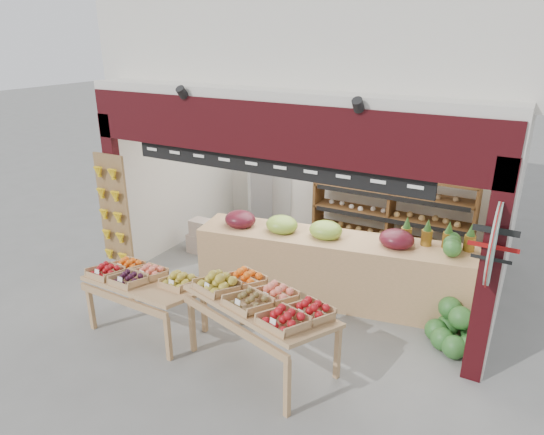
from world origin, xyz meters
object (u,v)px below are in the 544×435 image
Objects in this scene: display_table_right at (262,302)px; back_shelving at (392,194)px; display_table_left at (140,279)px; cardboard_stack at (212,242)px; mid_counter at (330,266)px; refrigerator at (269,190)px; watermelon_pile at (454,331)px.

back_shelving is at bearing 83.78° from display_table_right.
back_shelving is at bearing 60.59° from display_table_left.
back_shelving is 3.32m from cardboard_stack.
cardboard_stack is 0.63× the size of display_table_left.
cardboard_stack is at bearing 170.11° from mid_counter.
refrigerator reaches higher than cardboard_stack.
back_shelving is 2.11m from mid_counter.
watermelon_pile is at bearing 23.03° from display_table_left.
cardboard_stack reaches higher than watermelon_pile.
mid_counter is (-0.31, -2.01, -0.59)m from back_shelving.
refrigerator is at bearing 118.07° from display_table_right.
mid_counter is 2.73m from display_table_left.
back_shelving reaches higher than display_table_left.
back_shelving is 2.53m from refrigerator.
cardboard_stack is at bearing 136.10° from display_table_right.
cardboard_stack is at bearing -91.30° from refrigerator.
display_table_right is 2.56m from watermelon_pile.
display_table_left is 0.78× the size of display_table_right.
display_table_right is at bearing -93.48° from mid_counter.
back_shelving reaches higher than display_table_right.
display_table_right is at bearing 3.04° from display_table_left.
display_table_left is 1.81m from display_table_right.
cardboard_stack is 4.39m from watermelon_pile.
watermelon_pile is at bearing -56.60° from back_shelving.
display_table_right is (2.09, -3.91, 0.06)m from refrigerator.
display_table_left is at bearing -176.96° from display_table_right.
refrigerator reaches higher than watermelon_pile.
display_table_left reaches higher than watermelon_pile.
cardboard_stack is 1.26× the size of watermelon_pile.
display_table_right is at bearing -43.90° from cardboard_stack.
cardboard_stack is 2.48m from display_table_left.
back_shelving reaches higher than watermelon_pile.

